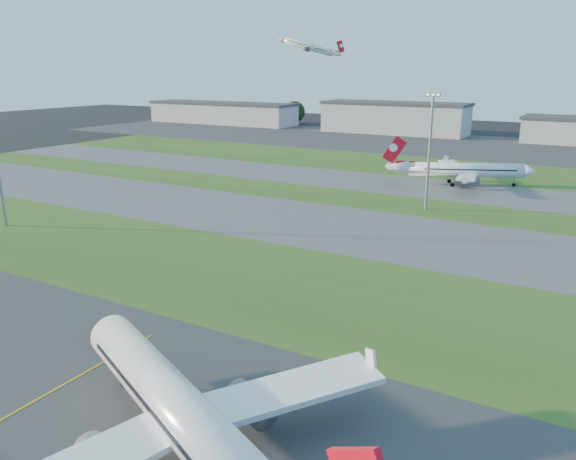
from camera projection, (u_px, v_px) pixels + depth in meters
The scene contains 15 objects.
grass_strip_a at pixel (226, 273), 87.67m from camera, with size 300.00×34.00×0.01m, color #29531B.
taxiway_a at pixel (321, 224), 115.15m from camera, with size 300.00×32.00×0.01m, color #515154.
grass_strip_b at pixel (367, 200), 135.98m from camera, with size 300.00×18.00×0.01m, color #29531B.
taxiway_b at pixel (397, 185), 154.30m from camera, with size 300.00×26.00×0.01m, color #515154.
grass_strip_c at pixel (432, 167), 181.79m from camera, with size 300.00×40.00×0.01m, color #29531B.
apron_far at pixel (473, 146), 231.76m from camera, with size 400.00×80.00×0.01m, color #333335.
airliner_parked at pixel (185, 419), 43.47m from camera, with size 38.90×33.16×13.04m.
airliner_taxiing at pixel (464, 170), 152.67m from camera, with size 35.51×30.21×11.80m.
airliner_departing at pixel (309, 47), 262.46m from camera, with size 26.63×22.74×9.00m.
light_mast_centre at pixel (430, 144), 123.03m from camera, with size 3.20×0.70×25.80m.
hangar_far_west at pixel (222, 113), 326.97m from camera, with size 91.80×23.00×12.20m.
hangar_west at pixel (394, 118), 276.22m from camera, with size 71.40×23.00×15.20m.
tree_far_west at pixel (183, 108), 356.88m from camera, with size 11.00×11.00×12.00m.
tree_west at pixel (294, 112), 320.01m from camera, with size 12.10×12.10×13.20m.
tree_mid_west at pixel (451, 122), 273.89m from camera, with size 9.90×9.90×10.80m.
Camera 1 is at (49.57, -14.54, 30.68)m, focal length 35.00 mm.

